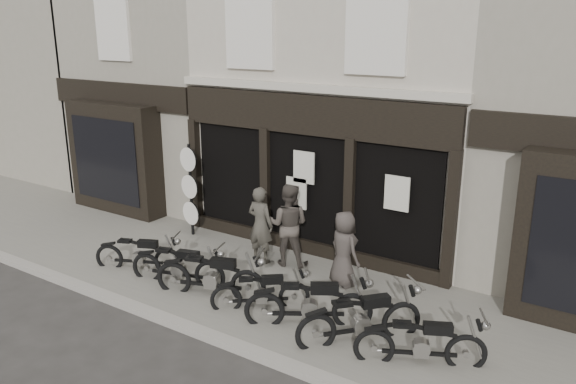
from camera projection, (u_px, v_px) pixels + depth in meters
The scene contains 17 objects.
ground_plane at pixel (230, 304), 11.30m from camera, with size 90.00×90.00×0.00m, color #2D2B28.
pavement at pixel (256, 284), 12.00m from camera, with size 30.00×4.20×0.12m, color slate.
kerb at pixel (187, 327), 10.28m from camera, with size 30.00×0.25×0.13m, color gray.
central_building at pixel (367, 77), 14.92m from camera, with size 7.30×6.22×8.34m.
neighbour_left at pixel (188, 69), 18.23m from camera, with size 5.60×6.73×8.34m.
filler_left at pixel (40, 60), 22.59m from camera, with size 11.00×6.00×8.20m, color gray.
motorcycle_0 at pixel (140, 257), 12.59m from camera, with size 1.91×1.10×0.98m.
motorcycle_1 at pixel (179, 269), 11.90m from camera, with size 2.11×0.92×1.04m.
motorcycle_2 at pixel (212, 280), 11.33m from camera, with size 2.25×1.09×1.12m.
motorcycle_3 at pixel (262, 295), 10.85m from camera, with size 1.62×1.41×0.93m.
motorcycle_4 at pixel (310, 308), 10.20m from camera, with size 2.10×1.50×1.12m.
motorcycle_5 at pixel (361, 323), 9.68m from camera, with size 1.74×1.90×1.11m.
motorcycle_6 at pixel (422, 347), 9.02m from camera, with size 1.97×1.21×1.02m.
man_left at pixel (260, 225), 12.81m from camera, with size 0.65×0.43×1.79m, color #3F3B33.
man_centre at pixel (289, 225), 12.64m from camera, with size 0.93×0.72×1.91m, color #463E38.
man_right at pixel (344, 249), 11.63m from camera, with size 0.79×0.52×1.62m, color #3C3632.
advert_sign_post at pixel (190, 194), 14.42m from camera, with size 0.62×0.40×2.53m.
Camera 1 is at (6.58, -7.89, 5.34)m, focal length 35.00 mm.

